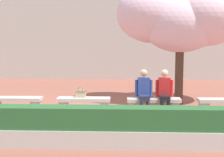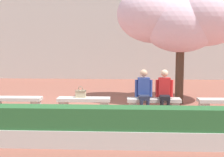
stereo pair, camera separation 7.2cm
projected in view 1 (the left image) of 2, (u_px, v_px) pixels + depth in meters
ground_plane at (84, 113)px, 9.22m from camera, size 100.00×100.00×0.00m
building_facade at (106, 4)px, 19.05m from camera, size 28.00×4.00×8.80m
stone_bench_near_west at (15, 102)px, 9.27m from camera, size 1.56×0.44×0.45m
stone_bench_center at (84, 103)px, 9.19m from camera, size 1.56×0.44×0.45m
stone_bench_near_east at (154, 103)px, 9.10m from camera, size 1.56×0.44×0.45m
person_seated_left at (144, 90)px, 9.01m from camera, size 0.51×0.69×1.29m
person_seated_right at (164, 90)px, 8.98m from camera, size 0.51×0.69×1.29m
handbag at (81, 93)px, 9.18m from camera, size 0.30×0.15×0.34m
cherry_tree_main at (182, 17)px, 10.46m from camera, size 4.31×2.90×4.00m
planter_hedge_foreground at (64, 127)px, 6.27m from camera, size 13.01×0.50×0.80m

